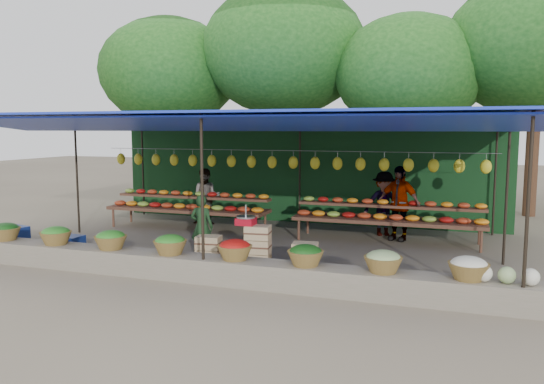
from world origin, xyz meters
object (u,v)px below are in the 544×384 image
(weighing_scale, at_px, (246,220))
(vendor_seated, at_px, (202,227))
(crate_counter, at_px, (256,250))
(blue_crate_front, at_px, (69,244))
(blue_crate_back, at_px, (15,234))

(weighing_scale, bearing_deg, vendor_seated, 167.19)
(weighing_scale, xyz_separation_m, vendor_seated, (-1.02, 0.23, -0.23))
(weighing_scale, bearing_deg, crate_counter, 0.00)
(crate_counter, bearing_deg, vendor_seated, 169.30)
(blue_crate_front, xyz_separation_m, blue_crate_back, (-1.85, 0.43, 0.00))
(crate_counter, distance_m, blue_crate_front, 4.12)
(weighing_scale, height_order, blue_crate_front, weighing_scale)
(weighing_scale, xyz_separation_m, blue_crate_front, (-3.90, -0.12, -0.69))
(blue_crate_front, bearing_deg, weighing_scale, 5.60)
(blue_crate_back, bearing_deg, weighing_scale, 9.40)
(vendor_seated, xyz_separation_m, blue_crate_front, (-2.89, -0.35, -0.47))
(crate_counter, xyz_separation_m, blue_crate_front, (-4.11, -0.12, -0.14))
(crate_counter, xyz_separation_m, blue_crate_back, (-5.96, 0.31, -0.14))
(weighing_scale, distance_m, vendor_seated, 1.07)
(crate_counter, xyz_separation_m, weighing_scale, (-0.21, -0.00, 0.55))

